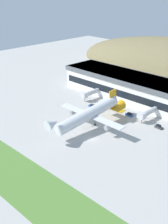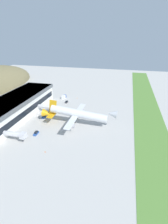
{
  "view_description": "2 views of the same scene",
  "coord_description": "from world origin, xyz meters",
  "px_view_note": "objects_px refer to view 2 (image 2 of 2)",
  "views": [
    {
      "loc": [
        80.95,
        -84.1,
        63.22
      ],
      "look_at": [
        -11.05,
        6.5,
        7.32
      ],
      "focal_mm": 50.0,
      "sensor_mm": 36.0,
      "label": 1
    },
    {
      "loc": [
        -100.64,
        -20.61,
        52.34
      ],
      "look_at": [
        -3.96,
        3.22,
        7.21
      ],
      "focal_mm": 28.0,
      "sensor_mm": 36.0,
      "label": 2
    }
  ],
  "objects_px": {
    "service_car_3": "(44,117)",
    "traffic_cone_1": "(45,152)",
    "terminal_building": "(8,111)",
    "service_car_0": "(36,133)",
    "cargo_airplane": "(77,114)",
    "traffic_cone_0": "(77,98)",
    "service_car_1": "(67,102)",
    "service_car_2": "(56,107)",
    "fuel_truck": "(64,97)",
    "jetway_1": "(48,107)",
    "jetway_0": "(16,135)"
  },
  "relations": [
    {
      "from": "jetway_0",
      "to": "traffic_cone_0",
      "type": "xyz_separation_m",
      "value": [
        71.79,
        -12.75,
        -3.71
      ]
    },
    {
      "from": "jetway_0",
      "to": "service_car_2",
      "type": "height_order",
      "value": "jetway_0"
    },
    {
      "from": "service_car_1",
      "to": "fuel_truck",
      "type": "relative_size",
      "value": 0.59
    },
    {
      "from": "service_car_0",
      "to": "fuel_truck",
      "type": "xyz_separation_m",
      "value": [
        60.51,
        5.2,
        0.72
      ]
    },
    {
      "from": "service_car_3",
      "to": "traffic_cone_1",
      "type": "bearing_deg",
      "value": -153.71
    },
    {
      "from": "service_car_2",
      "to": "fuel_truck",
      "type": "distance_m",
      "value": 21.92
    },
    {
      "from": "service_car_1",
      "to": "jetway_1",
      "type": "bearing_deg",
      "value": 161.82
    },
    {
      "from": "jetway_1",
      "to": "cargo_airplane",
      "type": "xyz_separation_m",
      "value": [
        -12.95,
        -25.74,
        3.29
      ]
    },
    {
      "from": "terminal_building",
      "to": "jetway_1",
      "type": "height_order",
      "value": "terminal_building"
    },
    {
      "from": "service_car_1",
      "to": "service_car_3",
      "type": "distance_m",
      "value": 30.69
    },
    {
      "from": "service_car_0",
      "to": "service_car_1",
      "type": "relative_size",
      "value": 1.2
    },
    {
      "from": "fuel_truck",
      "to": "traffic_cone_1",
      "type": "distance_m",
      "value": 76.43
    },
    {
      "from": "service_car_3",
      "to": "service_car_2",
      "type": "bearing_deg",
      "value": -5.23
    },
    {
      "from": "traffic_cone_1",
      "to": "service_car_1",
      "type": "bearing_deg",
      "value": 10.04
    },
    {
      "from": "jetway_1",
      "to": "service_car_1",
      "type": "distance_m",
      "value": 22.33
    },
    {
      "from": "jetway_1",
      "to": "fuel_truck",
      "type": "bearing_deg",
      "value": -2.16
    },
    {
      "from": "jetway_0",
      "to": "traffic_cone_0",
      "type": "distance_m",
      "value": 73.01
    },
    {
      "from": "service_car_2",
      "to": "service_car_0",
      "type": "bearing_deg",
      "value": -174.9
    },
    {
      "from": "service_car_0",
      "to": "traffic_cone_0",
      "type": "xyz_separation_m",
      "value": [
        63.09,
        -6.19,
        -0.37
      ]
    },
    {
      "from": "service_car_0",
      "to": "traffic_cone_0",
      "type": "distance_m",
      "value": 63.4
    },
    {
      "from": "service_car_0",
      "to": "fuel_truck",
      "type": "bearing_deg",
      "value": 4.91
    },
    {
      "from": "service_car_2",
      "to": "traffic_cone_0",
      "type": "bearing_deg",
      "value": -21.54
    },
    {
      "from": "terminal_building",
      "to": "service_car_0",
      "type": "height_order",
      "value": "terminal_building"
    },
    {
      "from": "terminal_building",
      "to": "jetway_0",
      "type": "height_order",
      "value": "terminal_building"
    },
    {
      "from": "fuel_truck",
      "to": "traffic_cone_0",
      "type": "bearing_deg",
      "value": -77.2
    },
    {
      "from": "fuel_truck",
      "to": "traffic_cone_1",
      "type": "relative_size",
      "value": 10.93
    },
    {
      "from": "jetway_0",
      "to": "service_car_1",
      "type": "bearing_deg",
      "value": -6.79
    },
    {
      "from": "terminal_building",
      "to": "service_car_1",
      "type": "xyz_separation_m",
      "value": [
        40.48,
        -24.92,
        -6.97
      ]
    },
    {
      "from": "cargo_airplane",
      "to": "traffic_cone_0",
      "type": "xyz_separation_m",
      "value": [
        46.16,
        13.2,
        -7.0
      ]
    },
    {
      "from": "service_car_1",
      "to": "fuel_truck",
      "type": "height_order",
      "value": "fuel_truck"
    },
    {
      "from": "service_car_1",
      "to": "service_car_2",
      "type": "height_order",
      "value": "service_car_2"
    },
    {
      "from": "cargo_airplane",
      "to": "fuel_truck",
      "type": "height_order",
      "value": "cargo_airplane"
    },
    {
      "from": "terminal_building",
      "to": "jetway_0",
      "type": "distance_m",
      "value": 26.35
    },
    {
      "from": "service_car_2",
      "to": "fuel_truck",
      "type": "relative_size",
      "value": 0.62
    },
    {
      "from": "service_car_2",
      "to": "service_car_3",
      "type": "distance_m",
      "value": 18.06
    },
    {
      "from": "service_car_0",
      "to": "traffic_cone_0",
      "type": "relative_size",
      "value": 7.69
    },
    {
      "from": "cargo_airplane",
      "to": "fuel_truck",
      "type": "bearing_deg",
      "value": 29.43
    },
    {
      "from": "cargo_airplane",
      "to": "jetway_0",
      "type": "bearing_deg",
      "value": 134.65
    },
    {
      "from": "jetway_1",
      "to": "fuel_truck",
      "type": "height_order",
      "value": "jetway_1"
    },
    {
      "from": "traffic_cone_0",
      "to": "traffic_cone_1",
      "type": "xyz_separation_m",
      "value": [
        -77.04,
        -5.82,
        0.0
      ]
    },
    {
      "from": "jetway_0",
      "to": "service_car_1",
      "type": "relative_size",
      "value": 3.39
    },
    {
      "from": "traffic_cone_1",
      "to": "traffic_cone_0",
      "type": "bearing_deg",
      "value": 4.32
    },
    {
      "from": "terminal_building",
      "to": "cargo_airplane",
      "type": "bearing_deg",
      "value": -81.47
    },
    {
      "from": "traffic_cone_1",
      "to": "service_car_3",
      "type": "bearing_deg",
      "value": 26.29
    },
    {
      "from": "service_car_0",
      "to": "traffic_cone_1",
      "type": "xyz_separation_m",
      "value": [
        -13.95,
        -12.01,
        -0.37
      ]
    },
    {
      "from": "service_car_1",
      "to": "service_car_0",
      "type": "bearing_deg",
      "value": 179.39
    },
    {
      "from": "service_car_1",
      "to": "service_car_2",
      "type": "bearing_deg",
      "value": 161.87
    },
    {
      "from": "terminal_building",
      "to": "service_car_2",
      "type": "height_order",
      "value": "terminal_building"
    },
    {
      "from": "service_car_1",
      "to": "service_car_2",
      "type": "distance_m",
      "value": 12.82
    },
    {
      "from": "traffic_cone_0",
      "to": "traffic_cone_1",
      "type": "distance_m",
      "value": 77.26
    }
  ]
}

